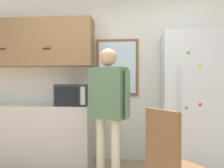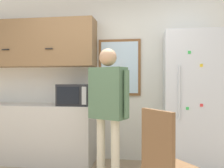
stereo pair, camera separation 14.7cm
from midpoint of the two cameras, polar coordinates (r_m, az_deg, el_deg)
name	(u,v)px [view 1 (the left image)]	position (r m, az deg, el deg)	size (l,w,h in m)	color
back_wall	(104,76)	(4.07, -2.82, 1.87)	(6.00, 0.06, 2.70)	silver
counter	(26,133)	(4.19, -19.94, -10.59)	(2.05, 0.59, 0.90)	#BCB7AD
upper_cabinets	(29,43)	(4.25, -19.36, 8.78)	(2.05, 0.39, 0.74)	olive
microwave	(73,95)	(3.78, -10.10, -2.48)	(0.47, 0.38, 0.32)	#232326
person	(108,100)	(3.17, -2.25, -3.62)	(0.56, 0.39, 1.68)	beige
refrigerator	(189,102)	(3.69, 16.13, -3.95)	(0.76, 0.74, 1.94)	silver
chair	(171,161)	(2.39, 11.63, -16.78)	(0.63, 0.63, 1.01)	brown
window	(117,67)	(4.00, 0.15, 3.80)	(0.67, 0.05, 0.90)	brown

